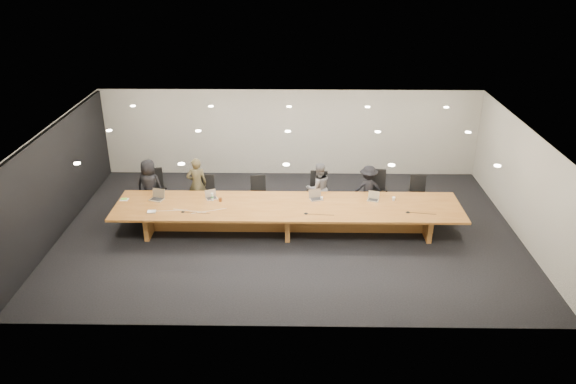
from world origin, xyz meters
name	(u,v)px	position (x,y,z in m)	size (l,w,h in m)	color
ground	(288,231)	(0.00, 0.00, 0.00)	(12.00, 12.00, 0.00)	black
back_wall	(290,133)	(0.00, 4.00, 1.40)	(12.00, 0.02, 2.80)	silver
left_wall_panel	(57,182)	(-5.94, 0.00, 1.37)	(0.08, 7.84, 2.74)	black
conference_table	(288,213)	(0.00, 0.00, 0.52)	(9.00, 1.80, 0.75)	brown
chair_far_left	(155,190)	(-3.76, 1.27, 0.59)	(0.61, 0.61, 1.19)	black
chair_left	(205,194)	(-2.34, 1.16, 0.53)	(0.54, 0.54, 1.07)	black
chair_mid_left	(259,194)	(-0.85, 1.24, 0.51)	(0.52, 0.52, 1.02)	black
chair_mid_right	(318,192)	(0.82, 1.23, 0.58)	(0.59, 0.59, 1.15)	black
chair_right	(376,191)	(2.47, 1.30, 0.60)	(0.61, 0.61, 1.19)	black
chair_far_right	(418,194)	(3.64, 1.28, 0.52)	(0.53, 0.53, 1.04)	black
person_a	(150,186)	(-3.88, 1.14, 0.77)	(0.76, 0.49, 1.55)	black
person_b	(197,184)	(-2.57, 1.28, 0.78)	(0.57, 0.37, 1.56)	#3F3822
person_c	(318,188)	(0.83, 1.16, 0.74)	(0.72, 0.56, 1.47)	#5B5B5E
person_d	(368,189)	(2.22, 1.22, 0.69)	(0.89, 0.51, 1.38)	black
laptop_a	(156,195)	(-3.49, 0.29, 0.89)	(0.35, 0.26, 0.28)	#C1B394
laptop_b	(211,195)	(-2.04, 0.38, 0.87)	(0.29, 0.21, 0.23)	#BCA88F
laptop_d	(316,195)	(0.75, 0.38, 0.88)	(0.33, 0.24, 0.26)	tan
laptop_e	(373,196)	(2.25, 0.35, 0.87)	(0.29, 0.21, 0.23)	#C1B593
water_bottle	(212,197)	(-2.00, 0.28, 0.85)	(0.07, 0.07, 0.21)	silver
amber_mug	(220,200)	(-1.78, 0.22, 0.80)	(0.08, 0.08, 0.11)	brown
paper_cup_near	(322,198)	(0.89, 0.36, 0.79)	(0.07, 0.07, 0.08)	white
paper_cup_far	(394,199)	(2.80, 0.35, 0.80)	(0.08, 0.08, 0.10)	white
notepad	(124,200)	(-4.35, 0.29, 0.76)	(0.21, 0.17, 0.01)	white
lime_gadget	(124,199)	(-4.36, 0.29, 0.77)	(0.15, 0.09, 0.02)	#6FD338
av_box	(152,212)	(-3.45, -0.45, 0.77)	(0.21, 0.16, 0.03)	#AFAFB4
mic_left	(183,212)	(-2.66, -0.42, 0.76)	(0.10, 0.10, 0.03)	black
mic_center	(306,213)	(0.47, -0.47, 0.76)	(0.11, 0.11, 0.03)	black
mic_right	(408,212)	(3.05, -0.35, 0.76)	(0.11, 0.11, 0.03)	black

